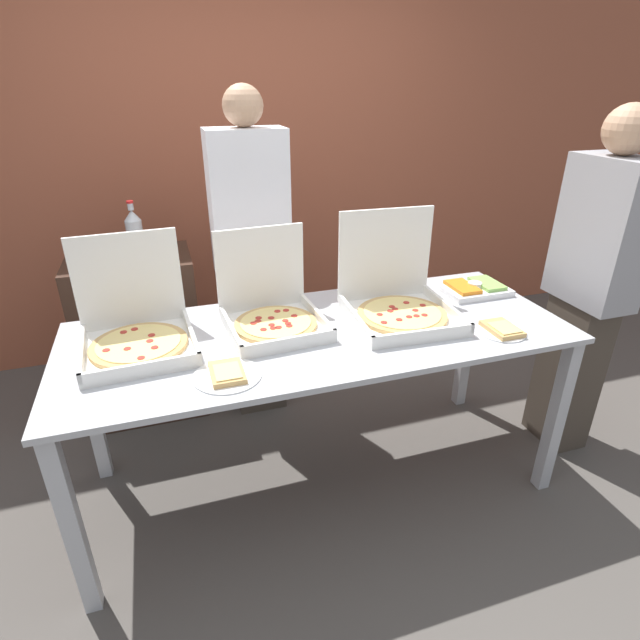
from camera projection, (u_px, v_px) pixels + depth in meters
name	position (u px, v px, depth m)	size (l,w,h in m)	color
ground_plane	(320.00, 479.00, 2.52)	(16.00, 16.00, 0.00)	#514C47
brick_wall_behind	(243.00, 149.00, 3.37)	(10.00, 0.06, 2.80)	#9E5138
buffet_table	(320.00, 350.00, 2.20)	(2.16, 0.85, 0.84)	#B7BABF
pizza_box_far_right	(136.00, 329.00, 2.00)	(0.46, 0.47, 0.43)	white
pizza_box_near_left	(398.00, 299.00, 2.26)	(0.48, 0.49, 0.45)	white
pizza_box_near_right	(272.00, 310.00, 2.17)	(0.43, 0.44, 0.40)	white
paper_plate_front_right	(227.00, 374.00, 1.82)	(0.25, 0.25, 0.03)	white
paper_plate_front_left	(502.00, 330.00, 2.14)	(0.21, 0.21, 0.03)	white
veggie_tray	(474.00, 288.00, 2.54)	(0.32, 0.23, 0.05)	white
sideboard_podium	(141.00, 336.00, 2.90)	(0.65, 0.46, 0.96)	#382319
soda_bottle	(135.00, 234.00, 2.61)	(0.08, 0.08, 0.31)	#B7BCC1
soda_can_silver	(114.00, 254.00, 2.54)	(0.07, 0.07, 0.12)	silver
soda_can_colored	(94.00, 252.00, 2.57)	(0.07, 0.07, 0.12)	red
person_guest_plaid	(252.00, 257.00, 2.72)	(0.40, 0.22, 1.81)	#473D33
person_guest_cap	(590.00, 286.00, 2.44)	(0.22, 0.40, 1.74)	#473D33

